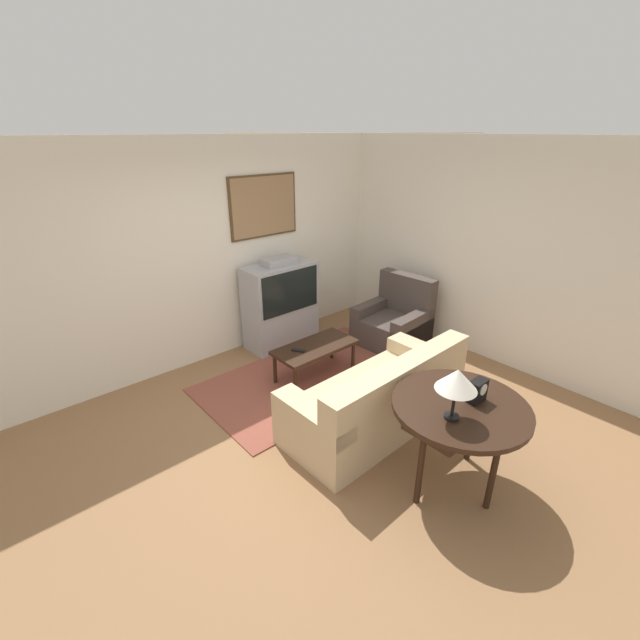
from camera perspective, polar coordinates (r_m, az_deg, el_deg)
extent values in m
plane|color=#8E6642|center=(4.42, 0.45, -14.35)|extent=(12.00, 12.00, 0.00)
cube|color=silver|center=(5.43, -14.78, 8.39)|extent=(12.00, 0.06, 2.70)
cube|color=#4C381E|center=(5.69, -7.53, 14.82)|extent=(1.00, 0.03, 0.78)
cube|color=#93704C|center=(5.67, -7.42, 14.80)|extent=(0.95, 0.01, 0.73)
cube|color=silver|center=(5.74, 20.76, 8.46)|extent=(0.06, 12.00, 2.70)
cube|color=brown|center=(5.24, -1.35, -7.46)|extent=(2.59, 1.46, 0.01)
cube|color=#9E9EA3|center=(5.93, -5.17, -0.82)|extent=(0.97, 0.47, 0.51)
cube|color=#9E9EA3|center=(5.72, -5.38, 4.37)|extent=(0.97, 0.47, 0.63)
cube|color=black|center=(5.54, -3.93, 3.75)|extent=(0.88, 0.01, 0.55)
cube|color=#9E9EA3|center=(5.61, -5.53, 7.82)|extent=(0.44, 0.26, 0.09)
cube|color=#CCB289|center=(4.41, 7.10, -11.24)|extent=(1.90, 0.89, 0.42)
cube|color=#CCB289|center=(4.03, 10.82, -8.24)|extent=(1.88, 0.25, 0.42)
cube|color=#CCB289|center=(4.93, 13.47, -6.54)|extent=(0.26, 0.86, 0.58)
cube|color=#CCB289|center=(3.90, -1.10, -15.07)|extent=(0.26, 0.86, 0.58)
cube|color=gray|center=(4.41, 12.81, -5.93)|extent=(0.36, 0.13, 0.34)
cube|color=gray|center=(3.84, 5.26, -10.33)|extent=(0.36, 0.13, 0.34)
cube|color=#473D38|center=(6.00, 9.46, -1.37)|extent=(0.88, 0.89, 0.40)
cube|color=#473D38|center=(6.07, 11.52, 3.53)|extent=(0.24, 0.85, 0.54)
cube|color=#473D38|center=(6.15, 6.96, 0.16)|extent=(0.83, 0.22, 0.54)
cube|color=#473D38|center=(5.81, 12.19, -1.74)|extent=(0.83, 0.22, 0.54)
cube|color=black|center=(5.04, -0.67, -3.63)|extent=(1.00, 0.48, 0.04)
cylinder|color=black|center=(4.77, -3.28, -8.34)|extent=(0.04, 0.04, 0.38)
cylinder|color=black|center=(5.29, 4.44, -4.88)|extent=(0.04, 0.04, 0.38)
cylinder|color=black|center=(5.04, -6.02, -6.53)|extent=(0.04, 0.04, 0.38)
cylinder|color=black|center=(5.53, 1.58, -3.43)|extent=(0.04, 0.04, 0.38)
cylinder|color=black|center=(3.56, 18.22, -10.91)|extent=(1.07, 1.07, 0.04)
cube|color=black|center=(3.60, 18.09, -11.72)|extent=(0.91, 0.43, 0.08)
cylinder|color=black|center=(3.57, 13.28, -18.33)|extent=(0.05, 0.05, 0.75)
cylinder|color=black|center=(4.08, 19.67, -13.04)|extent=(0.05, 0.05, 0.75)
cylinder|color=black|center=(3.69, 22.15, -18.08)|extent=(0.05, 0.05, 0.75)
cylinder|color=black|center=(3.37, 17.12, -12.22)|extent=(0.11, 0.11, 0.02)
cylinder|color=black|center=(3.27, 17.53, -9.51)|extent=(0.02, 0.02, 0.36)
cone|color=white|center=(3.20, 17.81, -7.57)|extent=(0.30, 0.30, 0.16)
cube|color=black|center=(3.58, 20.25, -8.84)|extent=(0.16, 0.09, 0.18)
cylinder|color=white|center=(3.55, 20.99, -8.68)|extent=(0.09, 0.01, 0.09)
cube|color=black|center=(4.91, -2.93, -4.08)|extent=(0.12, 0.16, 0.02)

